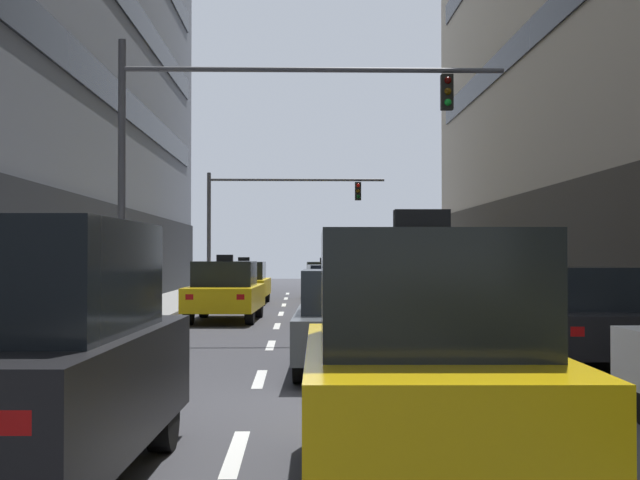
{
  "coord_description": "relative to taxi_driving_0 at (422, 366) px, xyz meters",
  "views": [
    {
      "loc": [
        -0.99,
        -11.38,
        1.87
      ],
      "look_at": [
        -0.28,
        19.73,
        2.42
      ],
      "focal_mm": 49.5,
      "sensor_mm": 36.0,
      "label": 1
    }
  ],
  "objects": [
    {
      "name": "lane_stripe_l2_s10",
      "position": [
        1.64,
        36.62,
        -1.02
      ],
      "size": [
        0.16,
        2.0,
        0.01
      ],
      "primitive_type": "cube",
      "color": "silver",
      "rests_on": "ground"
    },
    {
      "name": "car_driving_6",
      "position": [
        -0.09,
        7.44,
        -0.21
      ],
      "size": [
        1.97,
        4.43,
        1.64
      ],
      "color": "black",
      "rests_on": "ground"
    },
    {
      "name": "lane_stripe_l2_s5",
      "position": [
        1.64,
        11.62,
        -1.02
      ],
      "size": [
        0.16,
        2.0,
        0.01
      ],
      "primitive_type": "cube",
      "color": "silver",
      "rests_on": "ground"
    },
    {
      "name": "lane_stripe_l1_s7",
      "position": [
        -1.54,
        21.62,
        -1.02
      ],
      "size": [
        0.16,
        2.0,
        0.01
      ],
      "primitive_type": "cube",
      "color": "silver",
      "rests_on": "ground"
    },
    {
      "name": "car_parked_3",
      "position": [
        3.78,
        13.31,
        -0.17
      ],
      "size": [
        1.95,
        4.61,
        1.73
      ],
      "color": "black",
      "rests_on": "ground"
    },
    {
      "name": "taxi_driving_3",
      "position": [
        0.14,
        31.21,
        -0.23
      ],
      "size": [
        1.83,
        4.3,
        1.78
      ],
      "color": "black",
      "rests_on": "ground"
    },
    {
      "name": "taxi_driving_1",
      "position": [
        -3.07,
        18.49,
        -0.18
      ],
      "size": [
        2.08,
        4.63,
        1.9
      ],
      "color": "black",
      "rests_on": "ground"
    },
    {
      "name": "lane_stripe_l2_s9",
      "position": [
        1.64,
        31.62,
        -1.02
      ],
      "size": [
        0.16,
        2.0,
        0.01
      ],
      "primitive_type": "cube",
      "color": "silver",
      "rests_on": "ground"
    },
    {
      "name": "taxi_driving_0",
      "position": [
        0.0,
        0.0,
        0.0
      ],
      "size": [
        1.85,
        4.27,
        2.22
      ],
      "color": "black",
      "rests_on": "ground"
    },
    {
      "name": "ground_plane",
      "position": [
        0.05,
        4.62,
        -1.02
      ],
      "size": [
        120.0,
        120.0,
        0.0
      ],
      "primitive_type": "plane",
      "color": "#38383D"
    },
    {
      "name": "lane_stripe_l2_s7",
      "position": [
        1.64,
        21.62,
        -1.02
      ],
      "size": [
        0.16,
        2.0,
        0.01
      ],
      "primitive_type": "cube",
      "color": "silver",
      "rests_on": "ground"
    },
    {
      "name": "lane_stripe_l1_s5",
      "position": [
        -1.54,
        11.62,
        -1.02
      ],
      "size": [
        0.16,
        2.0,
        0.01
      ],
      "primitive_type": "cube",
      "color": "silver",
      "rests_on": "ground"
    },
    {
      "name": "lane_stripe_l1_s4",
      "position": [
        -1.54,
        6.62,
        -1.02
      ],
      "size": [
        0.16,
        2.0,
        0.01
      ],
      "primitive_type": "cube",
      "color": "silver",
      "rests_on": "ground"
    },
    {
      "name": "traffic_signal_1",
      "position": [
        -2.52,
        33.87,
        3.05
      ],
      "size": [
        8.19,
        0.35,
        5.56
      ],
      "color": "#4C4C51",
      "rests_on": "sidewalk_left"
    },
    {
      "name": "lane_stripe_l1_s10",
      "position": [
        -1.54,
        36.62,
        -1.02
      ],
      "size": [
        0.16,
        2.0,
        0.01
      ],
      "primitive_type": "cube",
      "color": "silver",
      "rests_on": "ground"
    },
    {
      "name": "lane_stripe_l1_s6",
      "position": [
        -1.54,
        16.62,
        -1.02
      ],
      "size": [
        0.16,
        2.0,
        0.01
      ],
      "primitive_type": "cube",
      "color": "silver",
      "rests_on": "ground"
    },
    {
      "name": "lane_stripe_l2_s8",
      "position": [
        1.64,
        26.62,
        -1.02
      ],
      "size": [
        0.16,
        2.0,
        0.01
      ],
      "primitive_type": "cube",
      "color": "silver",
      "rests_on": "ground"
    },
    {
      "name": "car_parked_2",
      "position": [
        3.78,
        8.0,
        -0.19
      ],
      "size": [
        2.0,
        4.53,
        1.68
      ],
      "color": "black",
      "rests_on": "ground"
    },
    {
      "name": "taxi_driving_2",
      "position": [
        -3.1,
        27.51,
        -0.21
      ],
      "size": [
        1.94,
        4.4,
        1.81
      ],
      "color": "black",
      "rests_on": "ground"
    },
    {
      "name": "lane_stripe_l2_s6",
      "position": [
        1.64,
        16.62,
        -1.02
      ],
      "size": [
        0.16,
        2.0,
        0.01
      ],
      "primitive_type": "cube",
      "color": "silver",
      "rests_on": "ground"
    },
    {
      "name": "lane_stripe_l1_s8",
      "position": [
        -1.54,
        26.62,
        -1.02
      ],
      "size": [
        0.16,
        2.0,
        0.01
      ],
      "primitive_type": "cube",
      "color": "silver",
      "rests_on": "ground"
    },
    {
      "name": "lane_stripe_l1_s3",
      "position": [
        -1.54,
        1.62,
        -1.02
      ],
      "size": [
        0.16,
        2.0,
        0.01
      ],
      "primitive_type": "cube",
      "color": "silver",
      "rests_on": "ground"
    },
    {
      "name": "lane_stripe_l2_s4",
      "position": [
        1.64,
        6.62,
        -1.02
      ],
      "size": [
        0.16,
        2.0,
        0.01
      ],
      "primitive_type": "cube",
      "color": "silver",
      "rests_on": "ground"
    },
    {
      "name": "car_driving_5",
      "position": [
        0.09,
        17.67,
        -0.23
      ],
      "size": [
        1.96,
        4.37,
        1.61
      ],
      "color": "black",
      "rests_on": "ground"
    },
    {
      "name": "lane_stripe_l2_s3",
      "position": [
        1.64,
        1.62,
        -1.02
      ],
      "size": [
        0.16,
        2.0,
        0.01
      ],
      "primitive_type": "cube",
      "color": "silver",
      "rests_on": "ground"
    },
    {
      "name": "car_driving_4",
      "position": [
        -3.1,
        0.38,
        0.05
      ],
      "size": [
        1.99,
        4.49,
        2.15
      ],
      "color": "black",
      "rests_on": "ground"
    },
    {
      "name": "traffic_signal_0",
      "position": [
        -2.44,
        14.01,
        3.74
      ],
      "size": [
        9.13,
        0.35,
        6.83
      ],
      "color": "#4C4C51",
      "rests_on": "sidewalk_left"
    },
    {
      "name": "lane_stripe_l1_s9",
      "position": [
        -1.54,
        31.62,
        -1.02
      ],
      "size": [
        0.16,
        2.0,
        0.01
      ],
      "primitive_type": "cube",
      "color": "silver",
      "rests_on": "ground"
    }
  ]
}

